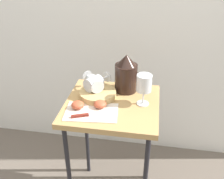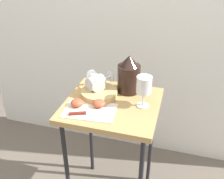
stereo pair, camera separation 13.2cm
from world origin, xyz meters
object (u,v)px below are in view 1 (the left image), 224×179
(wine_glass_tipped_near, at_px, (94,83))
(wine_glass_tipped_far, at_px, (94,83))
(table, at_px, (112,116))
(pitcher, at_px, (126,77))
(knife, at_px, (87,115))
(wine_glass_upright, at_px, (144,85))
(apple_half_right, at_px, (100,104))
(basket_tray, at_px, (98,94))
(apple_half_left, at_px, (78,105))

(wine_glass_tipped_near, xyz_separation_m, wine_glass_tipped_far, (0.00, -0.00, -0.00))
(table, height_order, pitcher, pitcher)
(pitcher, bearing_deg, knife, -118.12)
(wine_glass_upright, bearing_deg, apple_half_right, -161.21)
(wine_glass_tipped_near, bearing_deg, apple_half_right, -65.23)
(wine_glass_upright, relative_size, apple_half_right, 2.58)
(table, xyz_separation_m, pitcher, (0.06, 0.14, 0.17))
(table, xyz_separation_m, wine_glass_upright, (0.16, 0.02, 0.20))
(basket_tray, distance_m, wine_glass_upright, 0.27)
(table, height_order, apple_half_right, apple_half_right)
(table, height_order, apple_half_left, apple_half_left)
(pitcher, xyz_separation_m, wine_glass_tipped_far, (-0.16, -0.08, -0.01))
(basket_tray, xyz_separation_m, wine_glass_tipped_far, (-0.02, 0.02, 0.05))
(pitcher, xyz_separation_m, knife, (-0.15, -0.29, -0.08))
(pitcher, height_order, apple_half_left, pitcher)
(basket_tray, height_order, wine_glass_tipped_far, wine_glass_tipped_far)
(basket_tray, bearing_deg, apple_half_left, -120.53)
(table, relative_size, wine_glass_upright, 4.39)
(wine_glass_upright, relative_size, apple_half_left, 2.58)
(apple_half_right, bearing_deg, apple_half_left, -166.38)
(pitcher, distance_m, wine_glass_tipped_near, 0.18)
(basket_tray, relative_size, knife, 0.93)
(wine_glass_tipped_near, relative_size, knife, 0.77)
(basket_tray, xyz_separation_m, apple_half_left, (-0.08, -0.13, 0.00))
(basket_tray, bearing_deg, table, -28.19)
(pitcher, xyz_separation_m, apple_half_right, (-0.11, -0.20, -0.06))
(wine_glass_tipped_near, distance_m, apple_half_right, 0.14)
(wine_glass_upright, distance_m, knife, 0.32)
(wine_glass_upright, height_order, knife, wine_glass_upright)
(pitcher, bearing_deg, apple_half_right, -118.16)
(knife, bearing_deg, apple_half_right, 61.96)
(table, bearing_deg, apple_half_left, -152.91)
(pitcher, distance_m, apple_half_right, 0.24)
(pitcher, bearing_deg, wine_glass_upright, -50.79)
(wine_glass_tipped_far, bearing_deg, pitcher, 26.38)
(basket_tray, xyz_separation_m, apple_half_right, (0.03, -0.10, 0.00))
(table, bearing_deg, basket_tray, 151.81)
(apple_half_right, bearing_deg, wine_glass_upright, 18.79)
(wine_glass_upright, bearing_deg, basket_tray, 173.05)
(wine_glass_tipped_near, xyz_separation_m, knife, (0.01, -0.21, -0.06))
(wine_glass_upright, relative_size, wine_glass_tipped_near, 1.02)
(wine_glass_upright, distance_m, apple_half_left, 0.35)
(basket_tray, height_order, wine_glass_upright, wine_glass_upright)
(wine_glass_tipped_far, bearing_deg, wine_glass_tipped_near, 105.38)
(basket_tray, xyz_separation_m, pitcher, (0.14, 0.10, 0.07))
(wine_glass_upright, relative_size, wine_glass_tipped_far, 1.03)
(wine_glass_upright, distance_m, wine_glass_tipped_near, 0.28)
(apple_half_right, bearing_deg, knife, -118.04)
(pitcher, relative_size, apple_half_left, 3.32)
(pitcher, bearing_deg, table, -110.98)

